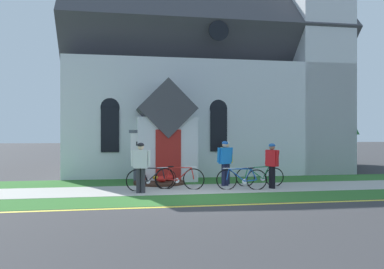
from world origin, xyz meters
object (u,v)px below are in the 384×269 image
(cyclist_in_white_jersey, at_px, (226,159))
(cyclist_in_orange_jersey, at_px, (272,163))
(bicycle_yellow, at_px, (242,179))
(bicycle_blue, at_px, (179,178))
(church_sign, at_px, (158,147))
(cyclist_in_green_jersey, at_px, (141,164))
(bicycle_green, at_px, (260,176))
(cyclist_in_red_jersey, at_px, (225,160))
(roadside_conifer, at_px, (324,94))
(bicycle_black, at_px, (151,179))

(cyclist_in_white_jersey, relative_size, cyclist_in_orange_jersey, 1.03)
(bicycle_yellow, height_order, bicycle_blue, bicycle_blue)
(church_sign, bearing_deg, cyclist_in_green_jersey, -106.07)
(bicycle_green, xyz_separation_m, cyclist_in_red_jersey, (-1.25, 0.31, 0.61))
(cyclist_in_red_jersey, bearing_deg, cyclist_in_orange_jersey, -34.37)
(bicycle_blue, distance_m, bicycle_green, 3.05)
(cyclist_in_red_jersey, bearing_deg, roadside_conifer, 45.29)
(church_sign, relative_size, bicycle_blue, 1.37)
(bicycle_yellow, distance_m, cyclist_in_white_jersey, 1.69)
(bicycle_black, xyz_separation_m, cyclist_in_red_jersey, (2.79, 0.54, 0.59))
(cyclist_in_orange_jersey, xyz_separation_m, roadside_conifer, (7.27, 9.80, 3.53))
(cyclist_in_white_jersey, height_order, roadside_conifer, roadside_conifer)
(church_sign, xyz_separation_m, cyclist_in_red_jersey, (2.34, -1.56, -0.42))
(cyclist_in_green_jersey, xyz_separation_m, cyclist_in_red_jersey, (3.16, 1.26, 0.02))
(bicycle_blue, bearing_deg, cyclist_in_green_jersey, -153.57)
(bicycle_black, height_order, cyclist_in_green_jersey, cyclist_in_green_jersey)
(cyclist_in_red_jersey, bearing_deg, bicycle_blue, -161.96)
(bicycle_green, relative_size, cyclist_in_white_jersey, 1.08)
(cyclist_in_green_jersey, relative_size, roadside_conifer, 0.23)
(bicycle_black, bearing_deg, cyclist_in_orange_jersey, -6.01)
(bicycle_yellow, relative_size, cyclist_in_green_jersey, 1.06)
(bicycle_yellow, relative_size, bicycle_green, 0.98)
(bicycle_green, bearing_deg, bicycle_black, -176.70)
(cyclist_in_white_jersey, bearing_deg, cyclist_in_green_jersey, -151.98)
(cyclist_in_white_jersey, distance_m, cyclist_in_red_jersey, 0.56)
(bicycle_blue, bearing_deg, church_sign, 104.65)
(bicycle_blue, xyz_separation_m, roadside_conifer, (10.50, 9.39, 4.06))
(bicycle_yellow, xyz_separation_m, bicycle_green, (0.93, 0.75, -0.01))
(cyclist_in_green_jersey, bearing_deg, bicycle_blue, 26.43)
(bicycle_yellow, distance_m, cyclist_in_red_jersey, 1.26)
(bicycle_green, bearing_deg, bicycle_blue, -174.90)
(bicycle_black, relative_size, cyclist_in_orange_jersey, 1.07)
(bicycle_yellow, height_order, cyclist_in_orange_jersey, cyclist_in_orange_jersey)
(bicycle_black, distance_m, cyclist_in_red_jersey, 2.90)
(cyclist_in_white_jersey, xyz_separation_m, cyclist_in_orange_jersey, (1.25, -1.51, -0.04))
(bicycle_blue, height_order, cyclist_in_red_jersey, cyclist_in_red_jersey)
(bicycle_black, bearing_deg, cyclist_in_white_jersey, 19.63)
(bicycle_black, bearing_deg, bicycle_green, 3.30)
(bicycle_blue, xyz_separation_m, bicycle_black, (-1.00, 0.04, -0.00))
(bicycle_blue, distance_m, cyclist_in_green_jersey, 1.63)
(cyclist_in_green_jersey, distance_m, roadside_conifer, 15.96)
(bicycle_green, bearing_deg, church_sign, 152.55)
(bicycle_blue, height_order, cyclist_in_orange_jersey, cyclist_in_orange_jersey)
(cyclist_in_red_jersey, bearing_deg, cyclist_in_green_jersey, -158.19)
(bicycle_black, bearing_deg, roadside_conifer, 39.10)
(cyclist_in_orange_jersey, bearing_deg, cyclist_in_green_jersey, -176.60)
(church_sign, bearing_deg, bicycle_blue, -75.35)
(bicycle_blue, height_order, cyclist_in_green_jersey, cyclist_in_green_jersey)
(cyclist_in_orange_jersey, bearing_deg, church_sign, 146.10)
(cyclist_in_green_jersey, height_order, cyclist_in_orange_jersey, cyclist_in_green_jersey)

